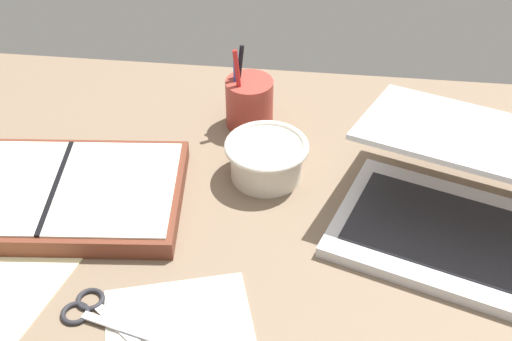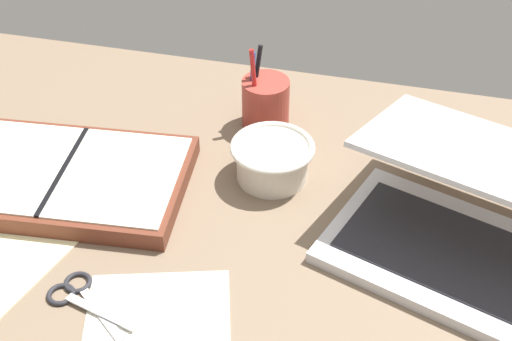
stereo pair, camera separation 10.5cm
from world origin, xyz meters
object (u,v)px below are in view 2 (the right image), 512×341
at_px(scissors, 78,295).
at_px(bowl, 272,159).
at_px(planner, 65,178).
at_px(laptop, 465,222).
at_px(pen_cup, 265,102).

bearing_deg(scissors, bowl, 84.42).
bearing_deg(planner, laptop, -4.45).
distance_m(laptop, planner, 0.61).
xyz_separation_m(laptop, planner, (-0.61, -0.01, -0.03)).
relative_size(bowl, scissors, 0.96).
height_order(laptop, scissors, laptop).
bearing_deg(laptop, scissors, -137.51).
relative_size(laptop, planner, 1.06).
xyz_separation_m(laptop, pen_cup, (-0.34, 0.23, -0.01)).
relative_size(laptop, scissors, 3.06).
relative_size(planner, scissors, 2.89).
bearing_deg(pen_cup, scissors, -108.51).
relative_size(pen_cup, planner, 0.38).
bearing_deg(scissors, pen_cup, 98.27).
bearing_deg(bowl, scissors, -122.36).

